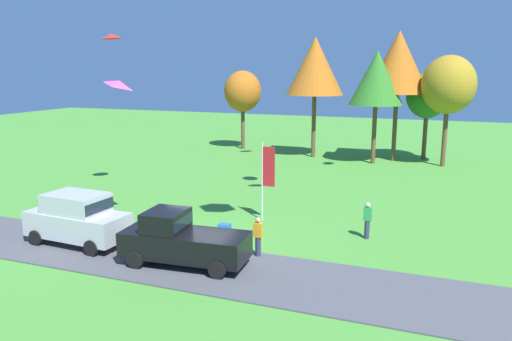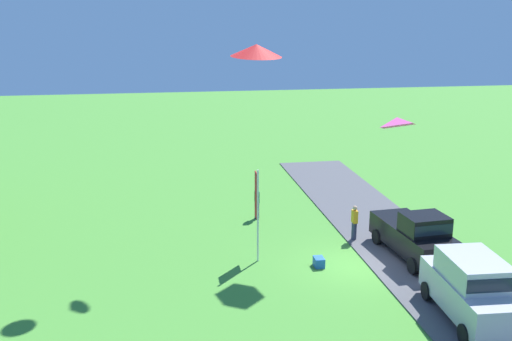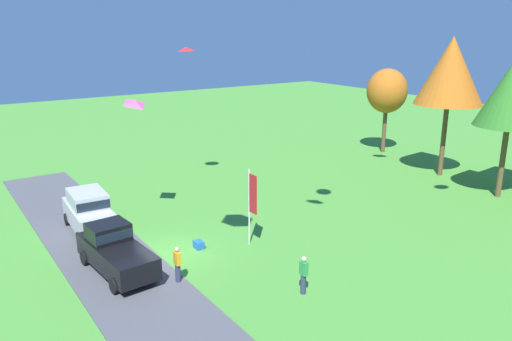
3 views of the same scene
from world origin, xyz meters
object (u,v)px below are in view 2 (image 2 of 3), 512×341
Objects in this scene: car_pickup_mid_row at (416,235)px; person_watching_sky at (354,223)px; person_on_lawn at (257,202)px; cooler_box at (319,262)px; kite_diamond_high_left at (397,122)px; car_suv_near_entrance at (472,286)px; flag_banner at (257,203)px; kite_delta_trailing_tail at (256,50)px.

car_pickup_mid_row is 3.00× the size of person_watching_sky.
person_watching_sky is at bearing 36.72° from car_pickup_mid_row.
person_on_lawn is 6.71m from cooler_box.
cooler_box is 0.52× the size of kite_diamond_high_left.
car_suv_near_entrance is 9.22m from flag_banner.
person_watching_sky is (2.56, 1.91, -0.23)m from car_pickup_mid_row.
kite_diamond_high_left reaches higher than person_watching_sky.
kite_diamond_high_left is (0.51, 2.87, 5.70)m from car_suv_near_entrance.
car_suv_near_entrance is at bearing -143.61° from cooler_box.
kite_delta_trailing_tail is at bearing 170.14° from person_on_lawn.
kite_diamond_high_left is at bearing -167.16° from person_on_lawn.
person_on_lawn is 1.00× the size of person_watching_sky.
car_suv_near_entrance reaches higher than car_pickup_mid_row.
car_pickup_mid_row is at bearing -99.70° from flag_banner.
person_on_lawn is 17.98m from kite_delta_trailing_tail.
person_watching_sky is at bearing 10.56° from car_suv_near_entrance.
car_pickup_mid_row is at bearing -88.80° from cooler_box.
kite_diamond_high_left reaches higher than cooler_box.
cooler_box is (5.31, 3.92, -1.10)m from car_suv_near_entrance.
kite_delta_trailing_tail is at bearing 114.56° from car_suv_near_entrance.
kite_diamond_high_left reaches higher than car_suv_near_entrance.
cooler_box is at bearing -117.13° from flag_banner.
person_watching_sky is (7.96, 1.48, -0.42)m from car_suv_near_entrance.
cooler_box is at bearing -25.08° from kite_delta_trailing_tail.
flag_banner is at bearing -9.88° from kite_delta_trailing_tail.
kite_diamond_high_left is at bearing -167.70° from cooler_box.
car_suv_near_entrance reaches higher than person_on_lawn.
flag_banner reaches higher than person_watching_sky.
person_watching_sky is 1.44× the size of kite_delta_trailing_tail.
kite_delta_trailing_tail reaches higher than car_pickup_mid_row.
kite_diamond_high_left is (4.24, -5.28, -2.52)m from kite_delta_trailing_tail.
kite_delta_trailing_tail is at bearing 170.12° from flag_banner.
car_suv_near_entrance is 8.11m from person_watching_sky.
car_suv_near_entrance is 6.69m from cooler_box.
car_pickup_mid_row is (5.40, -0.42, -0.19)m from car_suv_near_entrance.
kite_delta_trailing_tail is (-9.04, 4.23, 9.32)m from cooler_box.
car_suv_near_entrance is 4.32× the size of kite_diamond_high_left.
kite_delta_trailing_tail is at bearing 150.32° from person_watching_sky.
kite_delta_trailing_tail reaches higher than kite_diamond_high_left.
flag_banner is (-1.40, 4.87, 1.69)m from person_watching_sky.
flag_banner is 12.54m from kite_delta_trailing_tail.
flag_banner reaches higher than cooler_box.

